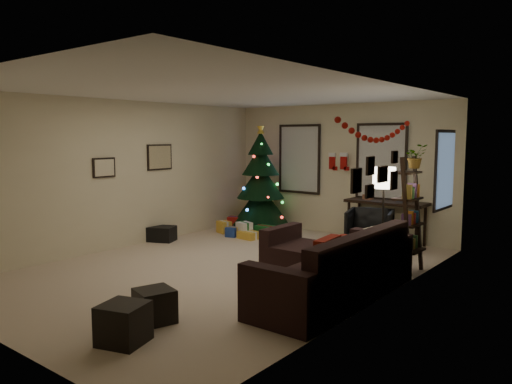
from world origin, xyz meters
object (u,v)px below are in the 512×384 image
christmas_tree (261,185)px  sofa (330,270)px  bookshelf (411,217)px  desk_chair (370,229)px  desk (386,206)px

christmas_tree → sofa: size_ratio=0.84×
christmas_tree → sofa: 4.57m
christmas_tree → bookshelf: 4.13m
christmas_tree → desk_chair: bearing=-7.1°
sofa → christmas_tree: bearing=139.4°
desk_chair → christmas_tree: bearing=155.5°
sofa → desk_chair: bearing=104.5°
christmas_tree → desk: 2.81m
bookshelf → sofa: bearing=-106.5°
desk → desk_chair: size_ratio=2.06×
christmas_tree → desk_chair: christmas_tree is taller
desk_chair → bookshelf: bookshelf is taller
desk → bookshelf: size_ratio=0.87×
sofa → desk_chair: sofa is taller
christmas_tree → bookshelf: bearing=-19.3°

